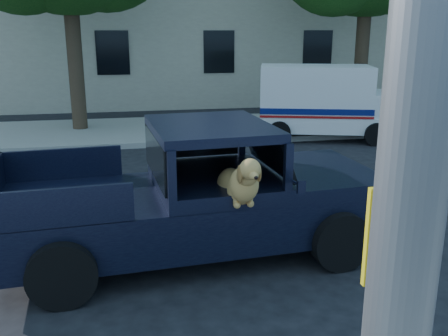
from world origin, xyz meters
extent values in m
plane|color=black|center=(0.00, 0.00, 0.00)|extent=(120.00, 120.00, 0.00)
cube|color=gray|center=(0.00, 9.20, 0.07)|extent=(60.00, 4.00, 0.15)
cylinder|color=#332619|center=(-4.00, 9.60, 2.20)|extent=(0.44, 0.44, 4.40)
cylinder|color=#332619|center=(5.00, 9.60, 2.20)|extent=(0.44, 0.44, 4.40)
cube|color=black|center=(-1.75, 0.61, 0.62)|extent=(5.27, 2.36, 0.65)
cube|color=black|center=(0.07, 0.75, 1.03)|extent=(1.63, 2.08, 0.16)
cube|color=black|center=(-1.50, 0.63, 1.78)|extent=(1.67, 2.01, 0.12)
cube|color=black|center=(-0.71, 0.69, 1.43)|extent=(0.38, 1.71, 0.56)
cube|color=black|center=(-1.27, 0.20, 0.81)|extent=(0.58, 0.58, 0.38)
cube|color=black|center=(-0.62, -0.54, 1.26)|extent=(0.10, 0.06, 0.16)
cube|color=silver|center=(3.01, 7.47, 0.49)|extent=(4.09, 2.70, 0.45)
cube|color=silver|center=(2.66, 7.57, 1.39)|extent=(3.40, 2.49, 1.34)
cube|color=silver|center=(4.43, 7.05, 1.03)|extent=(1.24, 1.82, 0.63)
cube|color=#0B1455|center=(2.42, 6.74, 0.90)|extent=(2.93, 0.88, 0.16)
cube|color=#9E0F0F|center=(2.42, 6.74, 0.75)|extent=(2.93, 0.88, 0.06)
cube|color=yellow|center=(-1.55, -4.08, 2.22)|extent=(0.17, 0.03, 0.43)
camera|label=1|loc=(-2.58, -5.84, 3.05)|focal=40.00mm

